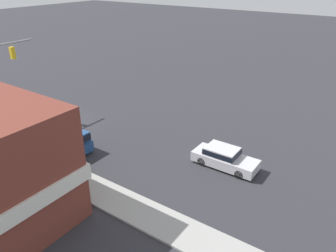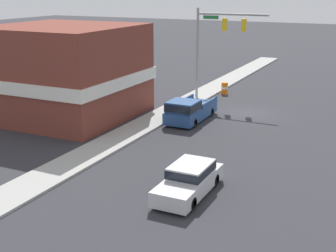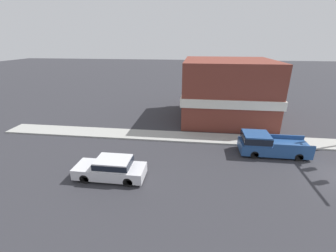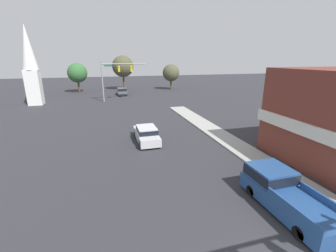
{
  "view_description": "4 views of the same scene",
  "coord_description": "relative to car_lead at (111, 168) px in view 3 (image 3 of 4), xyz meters",
  "views": [
    {
      "loc": [
        17.57,
        24.51,
        13.32
      ],
      "look_at": [
        -0.9,
        11.7,
        2.54
      ],
      "focal_mm": 35.0,
      "sensor_mm": 36.0,
      "label": 1
    },
    {
      "loc": [
        -10.09,
        35.38,
        9.73
      ],
      "look_at": [
        1.14,
        12.18,
        2.03
      ],
      "focal_mm": 50.0,
      "sensor_mm": 36.0,
      "label": 2
    },
    {
      "loc": [
        -14.71,
        10.47,
        9.04
      ],
      "look_at": [
        0.48,
        12.41,
        3.17
      ],
      "focal_mm": 24.0,
      "sensor_mm": 36.0,
      "label": 3
    },
    {
      "loc": [
        -5.49,
        -4.01,
        7.65
      ],
      "look_at": [
        -0.46,
        13.57,
        2.14
      ],
      "focal_mm": 24.0,
      "sensor_mm": 36.0,
      "label": 4
    }
  ],
  "objects": [
    {
      "name": "sidewalk_curb",
      "position": [
        7.59,
        -16.05,
        -0.71
      ],
      "size": [
        2.4,
        60.0,
        0.14
      ],
      "color": "#9E9E99",
      "rests_on": "ground"
    },
    {
      "name": "car_lead",
      "position": [
        0.0,
        0.0,
        0.0
      ],
      "size": [
        1.84,
        4.84,
        1.51
      ],
      "color": "black",
      "rests_on": "ground"
    },
    {
      "name": "corner_brick_building",
      "position": [
        14.37,
        -9.15,
        2.65
      ],
      "size": [
        10.46,
        10.3,
        6.97
      ],
      "color": "brown",
      "rests_on": "ground"
    },
    {
      "name": "pickup_truck_parked",
      "position": [
        5.12,
        -11.71,
        0.1
      ],
      "size": [
        2.15,
        5.5,
        1.79
      ],
      "color": "black",
      "rests_on": "ground"
    }
  ]
}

